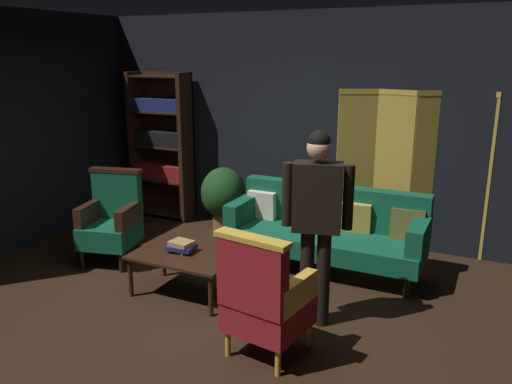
% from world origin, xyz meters
% --- Properties ---
extents(ground_plane, '(10.00, 10.00, 0.00)m').
position_xyz_m(ground_plane, '(0.00, 0.00, 0.00)').
color(ground_plane, black).
extents(back_wall, '(7.20, 0.10, 2.80)m').
position_xyz_m(back_wall, '(0.00, 2.45, 1.40)').
color(back_wall, black).
rests_on(back_wall, ground_plane).
extents(side_wall_left, '(0.10, 3.60, 2.80)m').
position_xyz_m(side_wall_left, '(-3.00, 0.60, 1.40)').
color(side_wall_left, black).
rests_on(side_wall_left, ground_plane).
extents(folding_screen, '(1.71, 0.40, 1.90)m').
position_xyz_m(folding_screen, '(1.25, 2.36, 0.99)').
color(folding_screen, '#B29338').
rests_on(folding_screen, ground_plane).
extents(bookshelf, '(0.90, 0.32, 2.05)m').
position_xyz_m(bookshelf, '(-2.15, 2.19, 1.06)').
color(bookshelf, black).
rests_on(bookshelf, ground_plane).
extents(velvet_couch, '(2.12, 0.78, 0.88)m').
position_xyz_m(velvet_couch, '(0.55, 1.46, 0.46)').
color(velvet_couch, black).
rests_on(velvet_couch, ground_plane).
extents(coffee_table, '(1.00, 0.64, 0.42)m').
position_xyz_m(coffee_table, '(-0.48, 0.19, 0.37)').
color(coffee_table, black).
rests_on(coffee_table, ground_plane).
extents(armchair_gilt_accent, '(0.66, 0.66, 1.04)m').
position_xyz_m(armchair_gilt_accent, '(0.67, -0.44, 0.49)').
color(armchair_gilt_accent, gold).
rests_on(armchair_gilt_accent, ground_plane).
extents(armchair_wing_left, '(0.70, 0.70, 1.04)m').
position_xyz_m(armchair_wing_left, '(-1.68, 0.56, 0.49)').
color(armchair_wing_left, black).
rests_on(armchair_wing_left, ground_plane).
extents(standing_figure, '(0.57, 0.30, 1.70)m').
position_xyz_m(standing_figure, '(0.85, 0.21, 1.03)').
color(standing_figure, black).
rests_on(standing_figure, ground_plane).
extents(potted_plant, '(0.58, 0.58, 0.87)m').
position_xyz_m(potted_plant, '(-1.03, 1.95, 0.50)').
color(potted_plant, brown).
rests_on(potted_plant, ground_plane).
extents(book_green_cloth, '(0.22, 0.19, 0.03)m').
position_xyz_m(book_green_cloth, '(-0.53, 0.24, 0.43)').
color(book_green_cloth, '#1E4C28').
rests_on(book_green_cloth, coffee_table).
extents(book_navy_cloth, '(0.27, 0.21, 0.04)m').
position_xyz_m(book_navy_cloth, '(-0.53, 0.24, 0.47)').
color(book_navy_cloth, navy).
rests_on(book_navy_cloth, book_green_cloth).
extents(book_tan_leather, '(0.24, 0.20, 0.04)m').
position_xyz_m(book_tan_leather, '(-0.53, 0.24, 0.51)').
color(book_tan_leather, '#9E7A47').
rests_on(book_tan_leather, book_navy_cloth).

